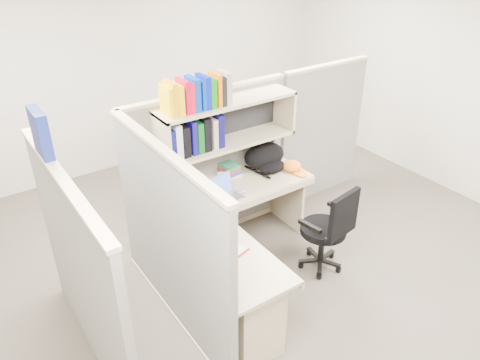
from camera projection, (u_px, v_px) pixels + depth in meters
ground at (260, 277)px, 4.51m from camera, size 6.00×6.00×0.00m
room_shell at (265, 121)px, 3.71m from camera, size 6.00×6.00×6.00m
cubicle at (200, 188)px, 4.21m from camera, size 3.79×1.84×1.95m
desk at (243, 275)px, 3.89m from camera, size 1.74×1.75×0.73m
laptop at (227, 189)px, 4.32m from camera, size 0.34×0.34×0.22m
backpack at (268, 158)px, 4.82m from camera, size 0.50×0.41×0.27m
orange_cap at (292, 166)px, 4.84m from camera, size 0.23×0.26×0.11m
snack_canister at (226, 234)px, 3.81m from camera, size 0.10×0.10×0.10m
tissue_box at (214, 262)px, 3.45m from camera, size 0.14×0.14×0.17m
mouse at (242, 191)px, 4.47m from camera, size 0.11×0.09×0.04m
paper_cup at (221, 178)px, 4.62m from camera, size 0.08×0.08×0.10m
book_stack at (229, 169)px, 4.77m from camera, size 0.20×0.26×0.12m
loose_paper at (229, 247)px, 3.74m from camera, size 0.25×0.29×0.00m
task_chair at (326, 241)px, 4.47m from camera, size 0.51×0.47×0.93m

